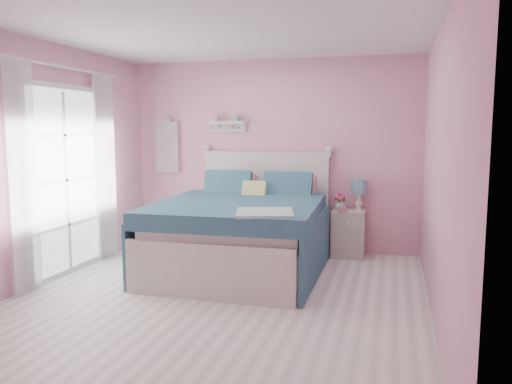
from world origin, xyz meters
The scene contains 13 objects.
floor centered at (0.00, 0.00, 0.00)m, with size 4.50×4.50×0.00m, color beige.
room_shell centered at (0.00, 0.00, 1.58)m, with size 4.50×4.50×4.50m.
bed centered at (-0.08, 1.09, 0.43)m, with size 1.90×2.36×1.35m.
nightstand centered at (1.08, 2.02, 0.30)m, with size 0.42×0.42×0.61m.
table_lamp centered at (1.20, 2.13, 0.88)m, with size 0.20×0.20×0.40m.
vase centered at (0.96, 2.06, 0.67)m, with size 0.13×0.13×0.14m, color silver.
teacup centered at (1.01, 1.88, 0.65)m, with size 0.11×0.11×0.08m, color pink.
roses centered at (0.96, 2.06, 0.79)m, with size 0.14×0.11×0.12m.
wall_shelf centered at (-0.63, 2.19, 1.73)m, with size 0.50×0.15×0.25m.
hanging_dress centered at (-1.55, 2.18, 1.40)m, with size 0.34×0.03×0.72m, color white.
french_door centered at (-1.97, 0.40, 1.07)m, with size 0.04×1.32×2.16m.
curtain_near centered at (-1.92, -0.34, 1.18)m, with size 0.04×0.40×2.32m, color white.
curtain_far centered at (-1.92, 1.14, 1.18)m, with size 0.04×0.40×2.32m, color white.
Camera 1 is at (1.62, -4.45, 1.66)m, focal length 35.00 mm.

